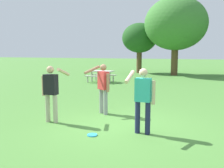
# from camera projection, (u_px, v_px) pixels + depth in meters

# --- Properties ---
(ground_plane) EXTENTS (120.00, 120.00, 0.00)m
(ground_plane) POSITION_uv_depth(u_px,v_px,m) (122.00, 126.00, 6.84)
(ground_plane) COLOR #4C8438
(person_thrower) EXTENTS (0.63, 0.67, 1.64)m
(person_thrower) POSITION_uv_depth(u_px,v_px,m) (143.00, 96.00, 6.07)
(person_thrower) COLOR #1E234C
(person_thrower) RESTS_ON ground
(person_catcher) EXTENTS (0.63, 0.67, 1.64)m
(person_catcher) POSITION_uv_depth(u_px,v_px,m) (51.00, 90.00, 7.08)
(person_catcher) COLOR #B7AD93
(person_catcher) RESTS_ON ground
(person_bystander) EXTENTS (0.83, 0.53, 1.64)m
(person_bystander) POSITION_uv_depth(u_px,v_px,m) (103.00, 85.00, 8.02)
(person_bystander) COLOR gray
(person_bystander) RESTS_ON ground
(frisbee) EXTENTS (0.25, 0.25, 0.03)m
(frisbee) POSITION_uv_depth(u_px,v_px,m) (92.00, 135.00, 6.06)
(frisbee) COLOR #2D9EDB
(frisbee) RESTS_ON ground
(picnic_table_near) EXTENTS (1.81, 1.56, 0.77)m
(picnic_table_near) POSITION_uv_depth(u_px,v_px,m) (101.00, 74.00, 16.37)
(picnic_table_near) COLOR beige
(picnic_table_near) RESTS_ON ground
(tree_tall_left) EXTENTS (3.23, 3.23, 4.64)m
(tree_tall_left) POSITION_uv_depth(u_px,v_px,m) (139.00, 38.00, 22.95)
(tree_tall_left) COLOR brown
(tree_tall_left) RESTS_ON ground
(tree_broad_center) EXTENTS (5.21, 5.21, 6.55)m
(tree_broad_center) POSITION_uv_depth(u_px,v_px,m) (176.00, 24.00, 20.65)
(tree_broad_center) COLOR brown
(tree_broad_center) RESTS_ON ground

